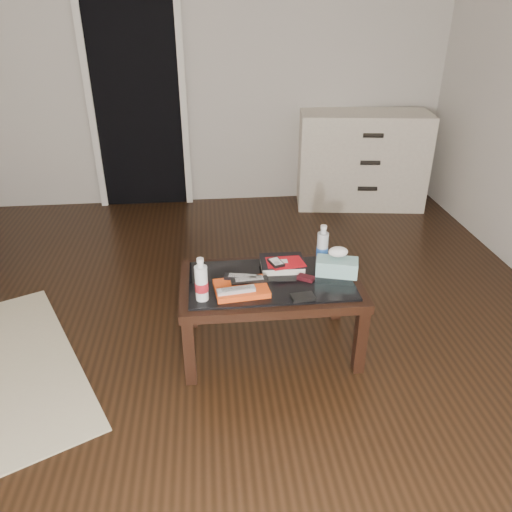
{
  "coord_description": "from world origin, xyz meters",
  "views": [
    {
      "loc": [
        0.21,
        -2.33,
        1.87
      ],
      "look_at": [
        0.46,
        0.16,
        0.55
      ],
      "focal_mm": 35.0,
      "sensor_mm": 36.0,
      "label": 1
    }
  ],
  "objects_px": {
    "water_bottle_right": "(323,244)",
    "coffee_table": "(271,290)",
    "water_bottle_left": "(201,279)",
    "tissue_box": "(337,267)",
    "dresser": "(362,160)",
    "textbook": "(282,264)"
  },
  "relations": [
    {
      "from": "textbook",
      "to": "water_bottle_right",
      "type": "bearing_deg",
      "value": 9.83
    },
    {
      "from": "water_bottle_left",
      "to": "water_bottle_right",
      "type": "height_order",
      "value": "same"
    },
    {
      "from": "water_bottle_left",
      "to": "tissue_box",
      "type": "bearing_deg",
      "value": 13.94
    },
    {
      "from": "coffee_table",
      "to": "water_bottle_left",
      "type": "bearing_deg",
      "value": -157.24
    },
    {
      "from": "water_bottle_left",
      "to": "water_bottle_right",
      "type": "xyz_separation_m",
      "value": [
        0.7,
        0.33,
        0.0
      ]
    },
    {
      "from": "coffee_table",
      "to": "dresser",
      "type": "bearing_deg",
      "value": 62.06
    },
    {
      "from": "coffee_table",
      "to": "water_bottle_right",
      "type": "bearing_deg",
      "value": 27.83
    },
    {
      "from": "dresser",
      "to": "coffee_table",
      "type": "bearing_deg",
      "value": -110.43
    },
    {
      "from": "dresser",
      "to": "tissue_box",
      "type": "xyz_separation_m",
      "value": [
        -0.78,
        -2.16,
        0.06
      ]
    },
    {
      "from": "dresser",
      "to": "water_bottle_right",
      "type": "bearing_deg",
      "value": -105.04
    },
    {
      "from": "water_bottle_left",
      "to": "water_bottle_right",
      "type": "bearing_deg",
      "value": 25.15
    },
    {
      "from": "dresser",
      "to": "water_bottle_left",
      "type": "xyz_separation_m",
      "value": [
        -1.54,
        -2.35,
        0.13
      ]
    },
    {
      "from": "textbook",
      "to": "water_bottle_right",
      "type": "height_order",
      "value": "water_bottle_right"
    },
    {
      "from": "dresser",
      "to": "tissue_box",
      "type": "bearing_deg",
      "value": -102.42
    },
    {
      "from": "water_bottle_left",
      "to": "tissue_box",
      "type": "height_order",
      "value": "water_bottle_left"
    },
    {
      "from": "dresser",
      "to": "water_bottle_right",
      "type": "relative_size",
      "value": 5.27
    },
    {
      "from": "dresser",
      "to": "water_bottle_right",
      "type": "distance_m",
      "value": 2.19
    },
    {
      "from": "dresser",
      "to": "textbook",
      "type": "bearing_deg",
      "value": -110.17
    },
    {
      "from": "water_bottle_right",
      "to": "tissue_box",
      "type": "xyz_separation_m",
      "value": [
        0.06,
        -0.14,
        -0.07
      ]
    },
    {
      "from": "coffee_table",
      "to": "water_bottle_right",
      "type": "relative_size",
      "value": 4.2
    },
    {
      "from": "tissue_box",
      "to": "dresser",
      "type": "bearing_deg",
      "value": 86.12
    },
    {
      "from": "water_bottle_right",
      "to": "coffee_table",
      "type": "bearing_deg",
      "value": -152.17
    }
  ]
}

